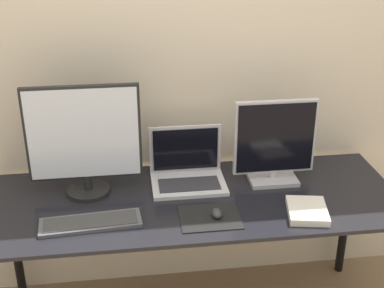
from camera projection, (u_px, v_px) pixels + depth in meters
The scene contains 9 objects.
wall_back at pixel (183, 61), 2.59m from camera, with size 7.00×0.05×2.50m.
desk at pixel (194, 213), 2.47m from camera, with size 1.89×0.70×0.72m.
monitor_left at pixel (84, 140), 2.37m from camera, with size 0.51×0.20×0.52m.
monitor_right at pixel (275, 144), 2.51m from camera, with size 0.39×0.16×0.41m.
laptop at pixel (187, 169), 2.56m from camera, with size 0.35×0.25×0.26m.
keyboard at pixel (91, 223), 2.23m from camera, with size 0.43×0.17×0.02m.
mousepad at pixel (210, 217), 2.28m from camera, with size 0.26×0.21×0.00m.
mouse at pixel (217, 213), 2.28m from camera, with size 0.04×0.07×0.03m.
book at pixel (307, 211), 2.31m from camera, with size 0.20×0.24×0.03m.
Camera 1 is at (-0.29, -1.74, 1.97)m, focal length 50.00 mm.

